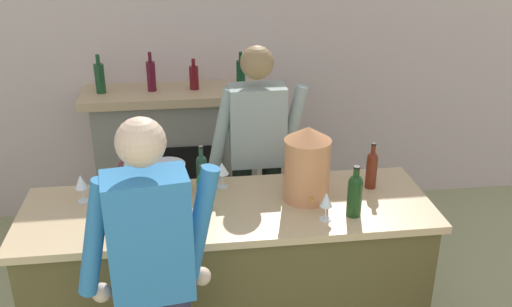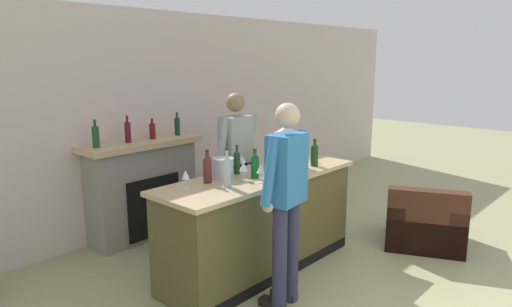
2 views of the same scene
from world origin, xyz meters
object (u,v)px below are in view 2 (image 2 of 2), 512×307
Objects in this scene: person_bartender at (236,164)px; wine_glass_mid_counter at (308,158)px; wine_glass_front_left at (261,170)px; wine_bottle_rose_blush at (315,154)px; wine_glass_front_right at (186,175)px; ice_bucket_steel at (223,168)px; wine_glass_by_dispenser at (244,167)px; wine_bottle_chardonnay_pale at (302,148)px; person_customer at (286,197)px; wine_bottle_burgundy_dark at (207,168)px; fireplace_stone at (143,188)px; copper_dispenser at (286,146)px; wine_bottle_port_short at (227,170)px; armchair_black at (424,225)px; wine_bottle_cabernet_heavy at (255,165)px; wine_glass_near_bucket at (242,160)px; wine_bottle_riesling_slim at (237,161)px.

wine_glass_mid_counter is (0.27, -0.79, 0.13)m from person_bartender.
wine_bottle_rose_blush is at bearing 1.64° from wine_glass_front_left.
wine_glass_front_right reaches higher than wine_glass_mid_counter.
wine_glass_by_dispenser is at bearing -73.47° from ice_bucket_steel.
ice_bucket_steel is at bearing -146.04° from person_bartender.
wine_bottle_rose_blush is 1.03× the size of wine_bottle_chardonnay_pale.
person_customer is 0.84m from wine_bottle_burgundy_dark.
copper_dispenser is (0.75, -1.62, 0.63)m from fireplace_stone.
wine_glass_front_right is (-0.29, 0.24, -0.03)m from wine_bottle_port_short.
copper_dispenser is 0.99m from wine_bottle_port_short.
copper_dispenser is at bearing 134.83° from wine_bottle_rose_blush.
wine_bottle_chardonnay_pale is 1.65× the size of wine_glass_by_dispenser.
fireplace_stone is at bearing 117.92° from wine_bottle_rose_blush.
wine_glass_front_left is (0.17, 0.44, 0.14)m from person_customer.
person_bartender reaches higher than ice_bucket_steel.
person_customer is at bearing 170.03° from armchair_black.
wine_bottle_cabernet_heavy is 1.65× the size of wine_glass_by_dispenser.
wine_bottle_chardonnay_pale is (1.21, -0.06, 0.03)m from ice_bucket_steel.
wine_bottle_port_short reaches higher than wine_glass_near_bucket.
wine_glass_by_dispenser is at bearing -121.33° from wine_bottle_riesling_slim.
wine_bottle_riesling_slim is 0.13m from wine_glass_near_bucket.
ice_bucket_steel is at bearing 85.75° from person_customer.
wine_bottle_riesling_slim is (0.20, 0.01, 0.03)m from ice_bucket_steel.
person_customer is 10.39× the size of wine_glass_by_dispenser.
ice_bucket_steel is 1.23× the size of wine_glass_by_dispenser.
armchair_black is 3.80× the size of wine_bottle_rose_blush.
wine_bottle_cabernet_heavy is 1.75× the size of wine_glass_mid_counter.
person_customer reaches higher than fireplace_stone.
wine_bottle_rose_blush is 1.21m from wine_bottle_port_short.
wine_bottle_burgundy_dark reaches higher than ice_bucket_steel.
copper_dispenser is at bearing 5.04° from wine_glass_by_dispenser.
fireplace_stone is at bearing 116.64° from person_bartender.
fireplace_stone is 1.53m from wine_glass_near_bucket.
person_bartender is 0.89m from wine_bottle_rose_blush.
armchair_black is at bearing -30.31° from ice_bucket_steel.
person_customer is 6.12× the size of wine_bottle_rose_blush.
wine_bottle_burgundy_dark is at bearing -171.97° from ice_bucket_steel.
wine_bottle_chardonnay_pale reaches higher than wine_bottle_cabernet_heavy.
person_customer reaches higher than wine_bottle_burgundy_dark.
wine_bottle_chardonnay_pale is at bearing -52.56° from fireplace_stone.
wine_glass_near_bucket is at bearing 148.19° from wine_bottle_rose_blush.
wine_bottle_burgundy_dark is at bearing 147.88° from wine_glass_by_dispenser.
copper_dispenser is 0.73m from wine_glass_front_left.
copper_dispenser reaches higher than wine_glass_by_dispenser.
wine_glass_by_dispenser is at bearing 166.62° from wine_glass_mid_counter.
wine_bottle_rose_blush is (-1.07, 0.84, 0.90)m from armchair_black.
wine_bottle_chardonnay_pale is 0.97× the size of wine_bottle_riesling_slim.
fireplace_stone is at bearing 82.33° from wine_bottle_port_short.
wine_bottle_port_short reaches higher than wine_glass_front_left.
fireplace_stone is 3.39m from armchair_black.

